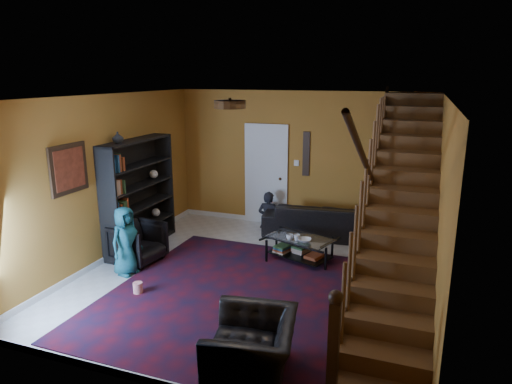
% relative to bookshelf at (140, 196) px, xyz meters
% --- Properties ---
extents(floor, '(5.50, 5.50, 0.00)m').
position_rel_bookshelf_xyz_m(floor, '(2.40, -0.60, -0.96)').
color(floor, beige).
rests_on(floor, ground).
extents(room, '(5.50, 5.50, 5.50)m').
position_rel_bookshelf_xyz_m(room, '(1.07, 0.73, -0.91)').
color(room, '#AF6C26').
rests_on(room, ground).
extents(staircase, '(0.95, 5.02, 3.18)m').
position_rel_bookshelf_xyz_m(staircase, '(4.53, -0.60, 0.43)').
color(staircase, brown).
rests_on(staircase, floor).
extents(bookshelf, '(0.35, 1.80, 2.00)m').
position_rel_bookshelf_xyz_m(bookshelf, '(0.00, 0.00, 0.00)').
color(bookshelf, black).
rests_on(bookshelf, floor).
extents(door, '(0.82, 0.05, 2.05)m').
position_rel_bookshelf_xyz_m(door, '(1.70, 2.12, 0.06)').
color(door, silver).
rests_on(door, floor).
extents(framed_picture, '(0.04, 0.74, 0.74)m').
position_rel_bookshelf_xyz_m(framed_picture, '(-0.17, -1.50, 0.79)').
color(framed_picture, maroon).
rests_on(framed_picture, room).
extents(wall_hanging, '(0.14, 0.03, 0.90)m').
position_rel_bookshelf_xyz_m(wall_hanging, '(2.55, 2.13, 0.59)').
color(wall_hanging, black).
rests_on(wall_hanging, room).
extents(ceiling_fixture, '(0.40, 0.40, 0.10)m').
position_rel_bookshelf_xyz_m(ceiling_fixture, '(2.40, -1.40, 1.78)').
color(ceiling_fixture, '#3F2814').
rests_on(ceiling_fixture, room).
extents(rug, '(3.57, 4.06, 0.02)m').
position_rel_bookshelf_xyz_m(rug, '(2.36, -1.24, -0.95)').
color(rug, '#420B16').
rests_on(rug, floor).
extents(sofa, '(2.35, 1.13, 0.66)m').
position_rel_bookshelf_xyz_m(sofa, '(3.02, 1.70, -0.63)').
color(sofa, black).
rests_on(sofa, floor).
extents(armchair_left, '(0.85, 0.83, 0.69)m').
position_rel_bookshelf_xyz_m(armchair_left, '(0.35, -0.64, -0.62)').
color(armchair_left, black).
rests_on(armchair_left, floor).
extents(armchair_right, '(1.05, 1.16, 0.66)m').
position_rel_bookshelf_xyz_m(armchair_right, '(3.23, -2.85, -0.63)').
color(armchair_right, black).
rests_on(armchair_right, floor).
extents(person_adult_a, '(0.47, 0.32, 1.25)m').
position_rel_bookshelf_xyz_m(person_adult_a, '(1.89, 1.75, -0.79)').
color(person_adult_a, black).
rests_on(person_adult_a, sofa).
extents(person_adult_b, '(0.60, 0.47, 1.21)m').
position_rel_bookshelf_xyz_m(person_adult_b, '(3.90, 1.75, -0.81)').
color(person_adult_b, black).
rests_on(person_adult_b, sofa).
extents(person_child, '(0.47, 0.61, 1.12)m').
position_rel_bookshelf_xyz_m(person_child, '(0.45, -1.11, -0.41)').
color(person_child, '#1C676A').
rests_on(person_child, armchair_left).
extents(coffee_table, '(1.22, 0.96, 0.41)m').
position_rel_bookshelf_xyz_m(coffee_table, '(2.92, 0.35, -0.73)').
color(coffee_table, black).
rests_on(coffee_table, floor).
extents(cup_a, '(0.15, 0.15, 0.09)m').
position_rel_bookshelf_xyz_m(cup_a, '(2.78, 0.21, -0.51)').
color(cup_a, '#999999').
rests_on(cup_a, coffee_table).
extents(cup_b, '(0.12, 0.12, 0.10)m').
position_rel_bookshelf_xyz_m(cup_b, '(2.90, 0.22, -0.50)').
color(cup_b, '#999999').
rests_on(cup_b, coffee_table).
extents(bowl, '(0.25, 0.25, 0.05)m').
position_rel_bookshelf_xyz_m(bowl, '(3.03, 0.20, -0.53)').
color(bowl, '#999999').
rests_on(bowl, coffee_table).
extents(vase, '(0.18, 0.18, 0.19)m').
position_rel_bookshelf_xyz_m(vase, '(-0.00, -0.50, 1.13)').
color(vase, '#999999').
rests_on(vase, bookshelf).
extents(popcorn_bucket, '(0.18, 0.18, 0.16)m').
position_rel_bookshelf_xyz_m(popcorn_bucket, '(1.02, -1.66, -0.87)').
color(popcorn_bucket, red).
rests_on(popcorn_bucket, rug).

